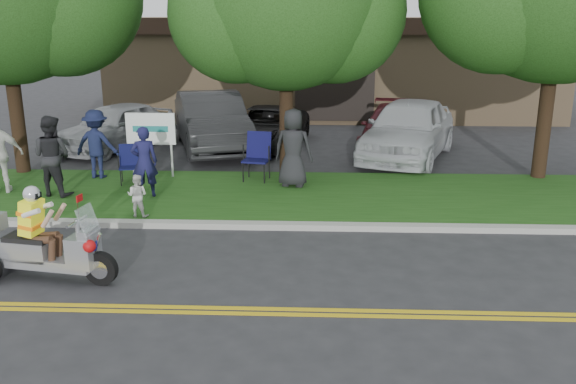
{
  "coord_description": "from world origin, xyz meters",
  "views": [
    {
      "loc": [
        1.19,
        -8.42,
        4.12
      ],
      "look_at": [
        0.76,
        2.0,
        1.07
      ],
      "focal_mm": 38.0,
      "sensor_mm": 36.0,
      "label": 1
    }
  ],
  "objects_px": {
    "spectator_adult_mid": "(52,156)",
    "parked_car_far_right": "(408,129)",
    "lawn_chair_b": "(130,161)",
    "parked_car_right": "(395,130)",
    "parked_car_far_left": "(116,126)",
    "parked_car_mid": "(265,127)",
    "spectator_adult_left": "(144,162)",
    "lawn_chair_a": "(258,153)",
    "trike_scooter": "(40,247)",
    "parked_car_left": "(212,121)"
  },
  "relations": [
    {
      "from": "spectator_adult_mid",
      "to": "parked_car_far_right",
      "type": "height_order",
      "value": "spectator_adult_mid"
    },
    {
      "from": "parked_car_far_right",
      "to": "lawn_chair_b",
      "type": "bearing_deg",
      "value": -134.06
    },
    {
      "from": "parked_car_right",
      "to": "parked_car_far_right",
      "type": "xyz_separation_m",
      "value": [
        0.29,
        -0.69,
        0.17
      ]
    },
    {
      "from": "parked_car_far_left",
      "to": "parked_car_mid",
      "type": "distance_m",
      "value": 4.68
    },
    {
      "from": "spectator_adult_left",
      "to": "parked_car_mid",
      "type": "xyz_separation_m",
      "value": [
        2.25,
        6.07,
        -0.28
      ]
    },
    {
      "from": "parked_car_mid",
      "to": "parked_car_far_right",
      "type": "height_order",
      "value": "parked_car_far_right"
    },
    {
      "from": "lawn_chair_a",
      "to": "parked_car_right",
      "type": "relative_size",
      "value": 0.24
    },
    {
      "from": "parked_car_right",
      "to": "lawn_chair_a",
      "type": "bearing_deg",
      "value": -126.44
    },
    {
      "from": "trike_scooter",
      "to": "parked_car_right",
      "type": "distance_m",
      "value": 11.82
    },
    {
      "from": "lawn_chair_a",
      "to": "spectator_adult_mid",
      "type": "bearing_deg",
      "value": -149.91
    },
    {
      "from": "spectator_adult_left",
      "to": "parked_car_far_right",
      "type": "bearing_deg",
      "value": -159.43
    },
    {
      "from": "spectator_adult_left",
      "to": "parked_car_left",
      "type": "distance_m",
      "value": 5.65
    },
    {
      "from": "spectator_adult_left",
      "to": "parked_car_far_right",
      "type": "relative_size",
      "value": 0.31
    },
    {
      "from": "parked_car_mid",
      "to": "parked_car_far_left",
      "type": "bearing_deg",
      "value": -159.85
    },
    {
      "from": "parked_car_left",
      "to": "parked_car_mid",
      "type": "height_order",
      "value": "parked_car_left"
    },
    {
      "from": "lawn_chair_b",
      "to": "spectator_adult_left",
      "type": "bearing_deg",
      "value": -72.04
    },
    {
      "from": "lawn_chair_a",
      "to": "spectator_adult_left",
      "type": "relative_size",
      "value": 0.73
    },
    {
      "from": "parked_car_right",
      "to": "parked_car_far_left",
      "type": "bearing_deg",
      "value": -170.34
    },
    {
      "from": "trike_scooter",
      "to": "parked_car_left",
      "type": "relative_size",
      "value": 0.44
    },
    {
      "from": "lawn_chair_b",
      "to": "spectator_adult_mid",
      "type": "height_order",
      "value": "spectator_adult_mid"
    },
    {
      "from": "spectator_adult_mid",
      "to": "parked_car_mid",
      "type": "xyz_separation_m",
      "value": [
        4.37,
        6.05,
        -0.39
      ]
    },
    {
      "from": "lawn_chair_a",
      "to": "parked_car_far_right",
      "type": "distance_m",
      "value": 5.12
    },
    {
      "from": "trike_scooter",
      "to": "spectator_adult_mid",
      "type": "height_order",
      "value": "spectator_adult_mid"
    },
    {
      "from": "spectator_adult_mid",
      "to": "parked_car_right",
      "type": "bearing_deg",
      "value": -134.0
    },
    {
      "from": "parked_car_mid",
      "to": "parked_car_right",
      "type": "xyz_separation_m",
      "value": [
        4.08,
        -0.8,
        0.08
      ]
    },
    {
      "from": "spectator_adult_mid",
      "to": "parked_car_far_right",
      "type": "xyz_separation_m",
      "value": [
        8.74,
        4.56,
        -0.14
      ]
    },
    {
      "from": "parked_car_left",
      "to": "lawn_chair_b",
      "type": "bearing_deg",
      "value": -123.65
    },
    {
      "from": "spectator_adult_mid",
      "to": "parked_car_right",
      "type": "height_order",
      "value": "spectator_adult_mid"
    },
    {
      "from": "trike_scooter",
      "to": "parked_car_far_right",
      "type": "distance_m",
      "value": 11.45
    },
    {
      "from": "lawn_chair_b",
      "to": "parked_car_far_left",
      "type": "bearing_deg",
      "value": 98.88
    },
    {
      "from": "parked_car_far_left",
      "to": "parked_car_far_right",
      "type": "distance_m",
      "value": 9.04
    },
    {
      "from": "spectator_adult_mid",
      "to": "parked_car_left",
      "type": "distance_m",
      "value": 6.23
    },
    {
      "from": "spectator_adult_left",
      "to": "spectator_adult_mid",
      "type": "relative_size",
      "value": 0.88
    },
    {
      "from": "lawn_chair_a",
      "to": "spectator_adult_mid",
      "type": "height_order",
      "value": "spectator_adult_mid"
    },
    {
      "from": "parked_car_left",
      "to": "parked_car_far_right",
      "type": "xyz_separation_m",
      "value": [
        6.0,
        -1.04,
        0.0
      ]
    },
    {
      "from": "lawn_chair_b",
      "to": "spectator_adult_left",
      "type": "relative_size",
      "value": 0.58
    },
    {
      "from": "trike_scooter",
      "to": "spectator_adult_mid",
      "type": "relative_size",
      "value": 1.29
    },
    {
      "from": "spectator_adult_left",
      "to": "parked_car_mid",
      "type": "distance_m",
      "value": 6.48
    },
    {
      "from": "trike_scooter",
      "to": "lawn_chair_a",
      "type": "bearing_deg",
      "value": 73.36
    },
    {
      "from": "lawn_chair_b",
      "to": "parked_car_right",
      "type": "relative_size",
      "value": 0.19
    },
    {
      "from": "parked_car_far_left",
      "to": "parked_car_far_right",
      "type": "xyz_separation_m",
      "value": [
        9.0,
        -0.84,
        0.15
      ]
    },
    {
      "from": "trike_scooter",
      "to": "lawn_chair_a",
      "type": "xyz_separation_m",
      "value": [
        2.96,
        6.0,
        0.23
      ]
    },
    {
      "from": "parked_car_far_left",
      "to": "parked_car_far_right",
      "type": "height_order",
      "value": "parked_car_far_right"
    },
    {
      "from": "trike_scooter",
      "to": "spectator_adult_left",
      "type": "height_order",
      "value": "spectator_adult_left"
    },
    {
      "from": "trike_scooter",
      "to": "parked_car_far_left",
      "type": "height_order",
      "value": "trike_scooter"
    },
    {
      "from": "parked_car_mid",
      "to": "parked_car_right",
      "type": "bearing_deg",
      "value": 1.12
    },
    {
      "from": "trike_scooter",
      "to": "parked_car_mid",
      "type": "xyz_separation_m",
      "value": [
        2.78,
        10.42,
        0.09
      ]
    },
    {
      "from": "parked_car_left",
      "to": "parked_car_far_right",
      "type": "height_order",
      "value": "parked_car_far_right"
    },
    {
      "from": "parked_car_mid",
      "to": "spectator_adult_mid",
      "type": "bearing_deg",
      "value": -113.7
    },
    {
      "from": "lawn_chair_b",
      "to": "parked_car_right",
      "type": "height_order",
      "value": "parked_car_right"
    }
  ]
}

